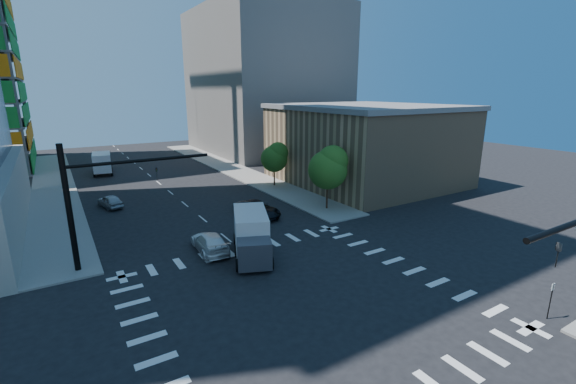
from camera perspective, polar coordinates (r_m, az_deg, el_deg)
ground at (r=24.70m, az=2.04°, el=-15.61°), size 160.00×160.00×0.00m
road_markings at (r=24.70m, az=2.04°, el=-15.60°), size 20.00×20.00×0.01m
sidewalk_ne at (r=63.84m, az=-8.49°, el=3.50°), size 5.00×60.00×0.15m
sidewalk_nw at (r=59.02m, az=-31.37°, el=0.51°), size 5.00×60.00×0.15m
commercial_building at (r=54.62m, az=11.34°, el=7.03°), size 20.50×22.50×10.60m
bg_building_ne at (r=82.42m, az=-3.54°, el=15.92°), size 24.00×30.00×28.00m
signal_mast_nw at (r=30.08m, az=-27.07°, el=-0.30°), size 10.20×0.40×9.00m
tree_south at (r=40.72m, az=6.14°, el=3.71°), size 4.16×4.16×6.82m
tree_north at (r=50.86m, az=-1.89°, el=5.23°), size 3.54×3.52×5.78m
no_parking_sign at (r=26.61m, az=34.42°, el=-12.70°), size 0.30×0.06×2.20m
car_nb_far at (r=39.31m, az=-4.56°, el=-2.55°), size 3.52×5.94×1.55m
car_sb_near at (r=31.59m, az=-11.50°, el=-7.31°), size 2.43×5.32×1.51m
car_sb_mid at (r=46.55m, az=-24.83°, el=-1.24°), size 2.56×4.36×1.39m
box_truck_near at (r=29.86m, az=-5.37°, el=-6.92°), size 4.88×6.87×3.31m
box_truck_far at (r=65.93m, az=-25.80°, el=3.74°), size 3.34×6.48×3.26m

